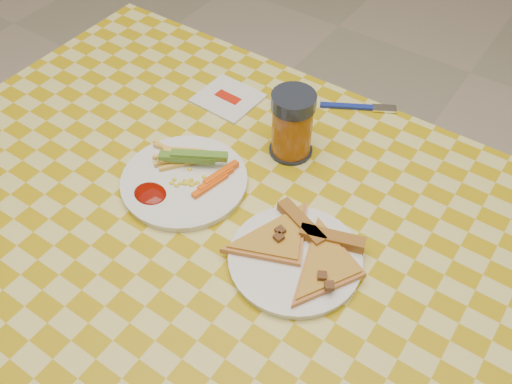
# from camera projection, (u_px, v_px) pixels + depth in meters

# --- Properties ---
(table) EXTENTS (1.28, 0.88, 0.76)m
(table) POSITION_uv_depth(u_px,v_px,m) (228.00, 244.00, 1.05)
(table) COLOR white
(table) RESTS_ON ground
(plate_left) EXTENTS (0.29, 0.29, 0.01)m
(plate_left) POSITION_uv_depth(u_px,v_px,m) (184.00, 182.00, 1.05)
(plate_left) COLOR white
(plate_left) RESTS_ON table
(plate_right) EXTENTS (0.27, 0.27, 0.01)m
(plate_right) POSITION_uv_depth(u_px,v_px,m) (295.00, 260.00, 0.93)
(plate_right) COLOR white
(plate_right) RESTS_ON table
(fries_veggies) EXTENTS (0.19, 0.17, 0.04)m
(fries_veggies) POSITION_uv_depth(u_px,v_px,m) (185.00, 169.00, 1.05)
(fries_veggies) COLOR #FAE44F
(fries_veggies) RESTS_ON plate_left
(pizza_slices) EXTENTS (0.29, 0.24, 0.02)m
(pizza_slices) POSITION_uv_depth(u_px,v_px,m) (302.00, 249.00, 0.93)
(pizza_slices) COLOR #BE763A
(pizza_slices) RESTS_ON plate_right
(drink_glass) EXTENTS (0.08, 0.08, 0.14)m
(drink_glass) POSITION_uv_depth(u_px,v_px,m) (292.00, 125.00, 1.06)
(drink_glass) COLOR black
(drink_glass) RESTS_ON table
(napkin) EXTENTS (0.13, 0.12, 0.01)m
(napkin) POSITION_uv_depth(u_px,v_px,m) (228.00, 98.00, 1.21)
(napkin) COLOR silver
(napkin) RESTS_ON table
(fork) EXTENTS (0.15, 0.09, 0.01)m
(fork) POSITION_uv_depth(u_px,v_px,m) (359.00, 107.00, 1.19)
(fork) COLOR navy
(fork) RESTS_ON table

